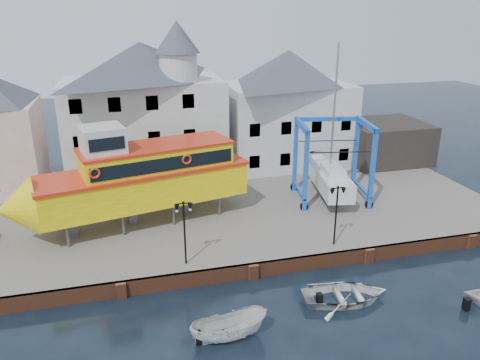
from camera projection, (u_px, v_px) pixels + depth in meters
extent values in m
plane|color=black|center=(253.00, 279.00, 29.26)|extent=(140.00, 140.00, 0.00)
cube|color=#615D5A|center=(216.00, 204.00, 39.07)|extent=(44.00, 22.00, 1.00)
cube|color=brown|center=(253.00, 271.00, 29.20)|extent=(44.00, 0.25, 1.00)
cube|color=brown|center=(121.00, 291.00, 27.13)|extent=(0.60, 0.36, 1.00)
cube|color=brown|center=(253.00, 272.00, 29.04)|extent=(0.60, 0.36, 1.00)
cube|color=brown|center=(369.00, 256.00, 30.96)|extent=(0.60, 0.36, 1.00)
cube|color=brown|center=(471.00, 241.00, 32.87)|extent=(0.60, 0.36, 1.00)
cube|color=#B9B9B9|center=(145.00, 129.00, 42.96)|extent=(14.00, 8.00, 9.00)
pyramid|color=#373D48|center=(140.00, 61.00, 40.85)|extent=(14.00, 8.00, 3.20)
cube|color=black|center=(84.00, 178.00, 39.05)|extent=(1.00, 0.08, 1.20)
cube|color=black|center=(121.00, 175.00, 39.76)|extent=(1.00, 0.08, 1.20)
cube|color=black|center=(157.00, 172.00, 40.48)|extent=(1.00, 0.08, 1.20)
cube|color=black|center=(191.00, 169.00, 41.20)|extent=(1.00, 0.08, 1.20)
cube|color=black|center=(80.00, 143.00, 38.01)|extent=(1.00, 0.08, 1.20)
cube|color=black|center=(118.00, 141.00, 38.73)|extent=(1.00, 0.08, 1.20)
cube|color=black|center=(154.00, 138.00, 39.45)|extent=(1.00, 0.08, 1.20)
cube|color=black|center=(190.00, 136.00, 40.17)|extent=(1.00, 0.08, 1.20)
cube|color=black|center=(75.00, 107.00, 36.98)|extent=(1.00, 0.08, 1.20)
cube|color=black|center=(114.00, 105.00, 37.69)|extent=(1.00, 0.08, 1.20)
cube|color=black|center=(152.00, 103.00, 38.41)|extent=(1.00, 0.08, 1.20)
cube|color=black|center=(188.00, 101.00, 39.13)|extent=(1.00, 0.08, 1.20)
cylinder|color=#B9B9B9|center=(178.00, 68.00, 39.53)|extent=(3.20, 3.20, 2.40)
cone|color=#373D48|center=(177.00, 37.00, 38.67)|extent=(3.80, 3.80, 2.60)
cube|color=#B9B9B9|center=(286.00, 124.00, 46.93)|extent=(12.00, 8.00, 8.00)
pyramid|color=#373D48|center=(288.00, 67.00, 45.00)|extent=(12.00, 8.00, 3.20)
cube|color=black|center=(254.00, 162.00, 43.09)|extent=(1.00, 0.08, 1.20)
cube|color=black|center=(285.00, 159.00, 43.81)|extent=(1.00, 0.08, 1.20)
cube|color=black|center=(315.00, 157.00, 44.53)|extent=(1.00, 0.08, 1.20)
cube|color=black|center=(344.00, 155.00, 45.24)|extent=(1.00, 0.08, 1.20)
cube|color=black|center=(255.00, 130.00, 42.05)|extent=(1.00, 0.08, 1.20)
cube|color=black|center=(286.00, 128.00, 42.77)|extent=(1.00, 0.08, 1.20)
cube|color=black|center=(317.00, 126.00, 43.49)|extent=(1.00, 0.08, 1.20)
cube|color=black|center=(346.00, 124.00, 44.21)|extent=(1.00, 0.08, 1.20)
cube|color=black|center=(384.00, 141.00, 48.20)|extent=(8.00, 7.00, 4.00)
cylinder|color=black|center=(185.00, 235.00, 28.36)|extent=(0.12, 0.12, 4.00)
cube|color=black|center=(183.00, 203.00, 27.65)|extent=(0.90, 0.06, 0.06)
sphere|color=black|center=(183.00, 202.00, 27.62)|extent=(0.16, 0.16, 0.16)
cone|color=black|center=(177.00, 208.00, 27.65)|extent=(0.32, 0.32, 0.45)
sphere|color=silver|center=(177.00, 211.00, 27.71)|extent=(0.18, 0.18, 0.18)
cone|color=black|center=(190.00, 207.00, 27.84)|extent=(0.32, 0.32, 0.45)
sphere|color=silver|center=(190.00, 210.00, 27.90)|extent=(0.18, 0.18, 0.18)
cylinder|color=black|center=(336.00, 217.00, 30.75)|extent=(0.12, 0.12, 4.00)
cube|color=black|center=(338.00, 188.00, 30.04)|extent=(0.90, 0.06, 0.06)
sphere|color=black|center=(338.00, 187.00, 30.02)|extent=(0.16, 0.16, 0.16)
cone|color=black|center=(332.00, 192.00, 30.04)|extent=(0.32, 0.32, 0.45)
sphere|color=silver|center=(332.00, 195.00, 30.10)|extent=(0.18, 0.18, 0.18)
cone|color=black|center=(343.00, 191.00, 30.23)|extent=(0.32, 0.32, 0.45)
sphere|color=silver|center=(343.00, 194.00, 30.29)|extent=(0.18, 0.18, 0.18)
cylinder|color=#59595E|center=(68.00, 236.00, 30.81)|extent=(0.24, 0.24, 1.58)
cylinder|color=#59595E|center=(61.00, 219.00, 33.26)|extent=(0.24, 0.24, 1.58)
cylinder|color=#59595E|center=(123.00, 225.00, 32.42)|extent=(0.24, 0.24, 1.58)
cylinder|color=#59595E|center=(113.00, 210.00, 34.87)|extent=(0.24, 0.24, 1.58)
cylinder|color=#59595E|center=(174.00, 214.00, 34.03)|extent=(0.24, 0.24, 1.58)
cylinder|color=#59595E|center=(160.00, 201.00, 36.49)|extent=(0.24, 0.24, 1.58)
cylinder|color=#59595E|center=(219.00, 205.00, 35.64)|extent=(0.24, 0.24, 1.58)
cylinder|color=#59595E|center=(204.00, 192.00, 38.10)|extent=(0.24, 0.24, 1.58)
cube|color=#59595E|center=(72.00, 226.00, 32.26)|extent=(0.74, 0.66, 1.58)
cube|color=#59595E|center=(132.00, 214.00, 34.11)|extent=(0.74, 0.66, 1.58)
cube|color=#59595E|center=(186.00, 203.00, 35.95)|extent=(0.74, 0.66, 1.58)
cube|color=#DFAC06|center=(144.00, 187.00, 33.89)|extent=(15.30, 7.22, 2.32)
cone|color=#DFAC06|center=(16.00, 209.00, 30.16)|extent=(3.16, 4.43, 4.01)
cube|color=red|center=(143.00, 170.00, 33.46)|extent=(15.64, 7.45, 0.23)
cube|color=#DFAC06|center=(157.00, 158.00, 33.66)|extent=(11.09, 5.86, 1.69)
cube|color=black|center=(165.00, 165.00, 32.13)|extent=(9.89, 2.33, 0.95)
cube|color=black|center=(149.00, 151.00, 35.16)|extent=(9.89, 2.33, 0.95)
cube|color=red|center=(156.00, 146.00, 33.34)|extent=(11.32, 6.01, 0.19)
cube|color=silver|center=(102.00, 140.00, 31.43)|extent=(3.29, 3.29, 1.92)
cube|color=black|center=(107.00, 144.00, 30.23)|extent=(2.26, 0.58, 0.84)
torus|color=red|center=(95.00, 173.00, 29.96)|extent=(0.75, 0.31, 0.74)
torus|color=red|center=(187.00, 159.00, 32.72)|extent=(0.75, 0.31, 0.74)
cube|color=#10389E|center=(306.00, 172.00, 35.59)|extent=(0.38, 0.38, 6.45)
cylinder|color=black|center=(304.00, 206.00, 36.59)|extent=(0.68, 0.34, 0.64)
cube|color=#10389E|center=(295.00, 155.00, 39.59)|extent=(0.38, 0.38, 6.45)
cylinder|color=black|center=(294.00, 187.00, 40.59)|extent=(0.68, 0.34, 0.64)
cube|color=#10389E|center=(372.00, 170.00, 35.95)|extent=(0.38, 0.38, 6.45)
cylinder|color=black|center=(369.00, 205.00, 36.95)|extent=(0.68, 0.34, 0.64)
cube|color=#10389E|center=(355.00, 154.00, 39.96)|extent=(0.38, 0.38, 6.45)
cylinder|color=black|center=(353.00, 185.00, 40.96)|extent=(0.68, 0.34, 0.64)
cube|color=#10389E|center=(302.00, 126.00, 36.53)|extent=(1.15, 4.59, 0.45)
cube|color=#10389E|center=(299.00, 189.00, 38.38)|extent=(1.06, 4.57, 0.19)
cube|color=#10389E|center=(367.00, 124.00, 36.90)|extent=(1.15, 4.59, 0.45)
cube|color=#10389E|center=(361.00, 188.00, 38.75)|extent=(1.06, 4.57, 0.19)
cube|color=#10389E|center=(328.00, 119.00, 38.72)|extent=(5.49, 1.32, 0.32)
cube|color=silver|center=(331.00, 180.00, 38.31)|extent=(3.34, 7.18, 1.47)
cone|color=silver|center=(319.00, 165.00, 42.15)|extent=(2.35, 1.83, 2.12)
cube|color=#59595E|center=(330.00, 192.00, 38.68)|extent=(0.52, 1.67, 0.64)
cube|color=silver|center=(333.00, 170.00, 37.53)|extent=(1.95, 2.98, 0.55)
cylinder|color=#99999E|center=(334.00, 109.00, 36.74)|extent=(0.19, 0.19, 10.13)
cube|color=black|center=(339.00, 152.00, 35.76)|extent=(4.86, 1.01, 0.05)
cube|color=black|center=(328.00, 141.00, 38.87)|extent=(4.86, 1.01, 0.05)
imported|color=silver|center=(229.00, 339.00, 23.92)|extent=(4.16, 1.78, 1.58)
imported|color=silver|center=(345.00, 301.00, 27.04)|extent=(5.38, 4.13, 1.03)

